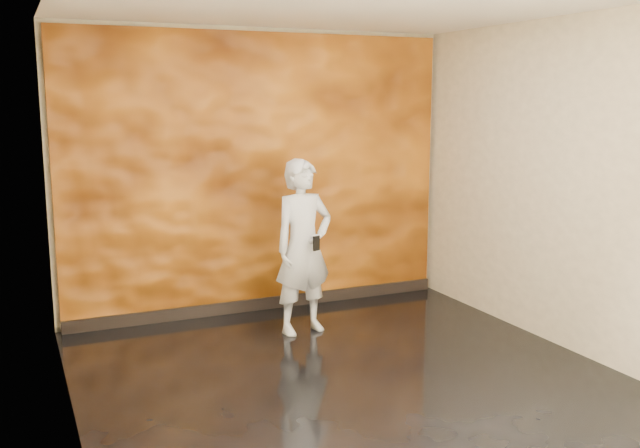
{
  "coord_description": "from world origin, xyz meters",
  "views": [
    {
      "loc": [
        -2.31,
        -4.72,
        2.12
      ],
      "look_at": [
        0.07,
        0.66,
        1.08
      ],
      "focal_mm": 40.0,
      "sensor_mm": 36.0,
      "label": 1
    }
  ],
  "objects": [
    {
      "name": "feature_wall",
      "position": [
        0.0,
        1.96,
        1.38
      ],
      "size": [
        3.9,
        0.06,
        2.75
      ],
      "primitive_type": "cube",
      "color": "orange",
      "rests_on": "ground"
    },
    {
      "name": "phone",
      "position": [
        0.14,
        0.89,
        0.87
      ],
      "size": [
        0.07,
        0.04,
        0.13
      ],
      "primitive_type": "cube",
      "rotation": [
        0.0,
        0.0,
        0.33
      ],
      "color": "black",
      "rests_on": "man"
    },
    {
      "name": "room",
      "position": [
        0.0,
        0.0,
        1.4
      ],
      "size": [
        4.02,
        4.02,
        2.81
      ],
      "color": "black",
      "rests_on": "ground"
    },
    {
      "name": "baseboard",
      "position": [
        0.0,
        1.92,
        0.06
      ],
      "size": [
        3.9,
        0.04,
        0.12
      ],
      "primitive_type": "cube",
      "color": "black",
      "rests_on": "ground"
    },
    {
      "name": "man",
      "position": [
        0.11,
        1.12,
        0.8
      ],
      "size": [
        0.63,
        0.47,
        1.59
      ],
      "primitive_type": "imported",
      "rotation": [
        0.0,
        0.0,
        0.16
      ],
      "color": "#9498A3",
      "rests_on": "ground"
    }
  ]
}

